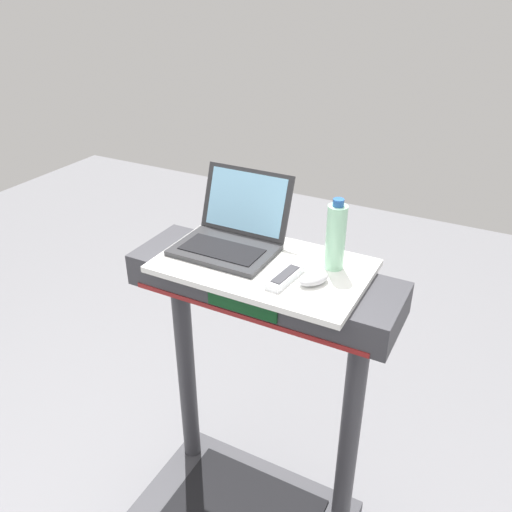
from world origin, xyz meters
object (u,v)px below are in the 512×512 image
(laptop, at_px, (232,234))
(computer_mouse, at_px, (314,279))
(water_bottle, at_px, (336,236))
(tv_remote, at_px, (285,277))

(laptop, xyz_separation_m, computer_mouse, (0.33, -0.09, -0.03))
(water_bottle, bearing_deg, computer_mouse, -98.55)
(laptop, distance_m, tv_remote, 0.28)
(water_bottle, bearing_deg, laptop, -175.77)
(computer_mouse, xyz_separation_m, tv_remote, (-0.08, -0.02, -0.01))
(laptop, distance_m, computer_mouse, 0.35)
(laptop, relative_size, water_bottle, 1.41)
(water_bottle, xyz_separation_m, tv_remote, (-0.10, -0.14, -0.10))
(laptop, bearing_deg, computer_mouse, -18.30)
(laptop, relative_size, computer_mouse, 3.25)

